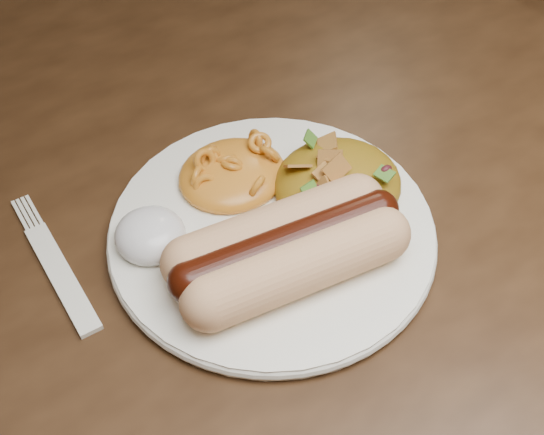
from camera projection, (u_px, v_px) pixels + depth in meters
table at (289, 172)px, 0.70m from camera, size 1.60×0.90×0.75m
plate at (272, 232)px, 0.52m from camera, size 0.23×0.23×0.01m
hotdog at (287, 248)px, 0.48m from camera, size 0.14×0.08×0.04m
mac_and_cheese at (232, 164)px, 0.53m from camera, size 0.08×0.07×0.03m
sour_cream at (149, 229)px, 0.50m from camera, size 0.05×0.05×0.03m
taco_salad at (339, 175)px, 0.53m from camera, size 0.09×0.09×0.04m
fork at (62, 278)px, 0.50m from camera, size 0.02×0.15×0.00m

